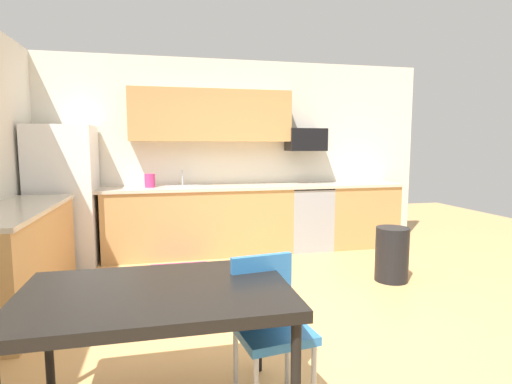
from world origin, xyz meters
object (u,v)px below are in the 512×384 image
(microwave, at_px, (306,140))
(chair_near_table, at_px, (269,318))
(trash_bin, at_px, (392,254))
(oven_range, at_px, (307,217))
(dining_table, at_px, (157,300))
(refrigerator, at_px, (64,196))
(kettle, at_px, (150,181))

(microwave, height_order, chair_near_table, microwave)
(trash_bin, bearing_deg, oven_range, 104.77)
(dining_table, height_order, trash_bin, dining_table)
(refrigerator, relative_size, trash_bin, 2.90)
(microwave, height_order, trash_bin, microwave)
(trash_bin, bearing_deg, refrigerator, 157.64)
(kettle, bearing_deg, microwave, 1.30)
(oven_range, xyz_separation_m, kettle, (-2.20, 0.05, 0.56))
(oven_range, distance_m, microwave, 1.13)
(chair_near_table, bearing_deg, kettle, 102.44)
(refrigerator, bearing_deg, chair_near_table, -61.32)
(oven_range, distance_m, chair_near_table, 3.65)
(refrigerator, height_order, oven_range, refrigerator)
(refrigerator, distance_m, microwave, 3.32)
(oven_range, height_order, microwave, microwave)
(dining_table, bearing_deg, kettle, 92.02)
(microwave, relative_size, trash_bin, 0.90)
(dining_table, xyz_separation_m, trash_bin, (2.50, 1.83, -0.39))
(refrigerator, bearing_deg, dining_table, -70.83)
(trash_bin, bearing_deg, kettle, 148.05)
(trash_bin, relative_size, kettle, 3.00)
(oven_range, relative_size, dining_table, 0.65)
(refrigerator, height_order, chair_near_table, refrigerator)
(oven_range, bearing_deg, dining_table, -121.35)
(dining_table, relative_size, kettle, 7.00)
(kettle, bearing_deg, dining_table, -87.98)
(refrigerator, xyz_separation_m, oven_range, (3.24, 0.08, -0.42))
(dining_table, distance_m, kettle, 3.48)
(chair_near_table, relative_size, trash_bin, 1.42)
(microwave, relative_size, kettle, 2.70)
(chair_near_table, distance_m, kettle, 3.51)
(oven_range, height_order, chair_near_table, oven_range)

